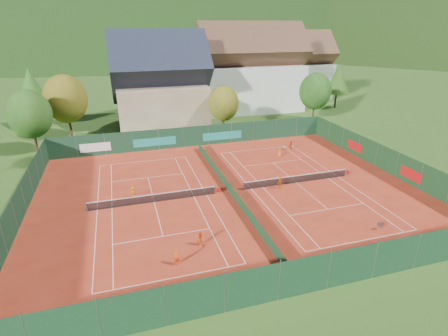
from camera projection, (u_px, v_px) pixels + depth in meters
ground at (229, 192)px, 37.49m from camera, size 600.00×600.00×0.00m
clay_pad at (229, 192)px, 37.48m from camera, size 40.00×32.00×0.01m
court_markings_left at (154, 202)px, 35.32m from camera, size 11.03×23.83×0.00m
court_markings_right at (296, 183)px, 39.63m from camera, size 11.03×23.83×0.00m
tennis_net_left at (155, 198)px, 35.17m from camera, size 13.30×0.10×1.02m
tennis_net_right at (298, 179)px, 39.48m from camera, size 13.30×0.10×1.02m
court_divider at (229, 188)px, 37.29m from camera, size 0.03×28.80×1.00m
fence_north at (193, 137)px, 50.92m from camera, size 40.00×0.10×3.00m
fence_south at (304, 276)px, 22.77m from camera, size 40.00×0.04×3.00m
fence_west at (19, 206)px, 31.51m from camera, size 0.04×32.00×3.00m
fence_east at (386, 159)px, 42.35m from camera, size 0.09×32.00×3.00m
chalet at (161, 86)px, 60.63m from camera, size 16.20×12.00×16.00m
hotel_block_a at (250, 73)px, 70.76m from camera, size 21.60×11.00×17.25m
hotel_block_b at (294, 70)px, 81.90m from camera, size 17.28×10.00×15.50m
tree_west_front at (30, 114)px, 47.14m from camera, size 5.72×5.72×8.69m
tree_west_mid at (66, 99)px, 53.26m from camera, size 6.44×6.44×9.78m
tree_west_back at (31, 88)px, 58.45m from camera, size 5.60×5.60×10.00m
tree_center at (223, 103)px, 56.72m from camera, size 5.01×5.01×7.60m
tree_east_front at (315, 91)px, 63.08m from camera, size 5.72×5.72×8.69m
tree_east_mid at (338, 79)px, 72.59m from camera, size 5.04×5.04×9.00m
tree_east_back at (286, 72)px, 77.24m from camera, size 7.15×7.15×10.86m
mountain_backdrop at (171, 103)px, 266.61m from camera, size 820.00×530.00×242.00m
ball_hopper at (380, 225)px, 30.35m from camera, size 0.34×0.34×0.80m
loose_ball_0 at (183, 250)px, 27.85m from camera, size 0.07×0.07×0.07m
loose_ball_1 at (318, 231)px, 30.36m from camera, size 0.07×0.07×0.07m
loose_ball_2 at (238, 167)px, 43.91m from camera, size 0.07×0.07×0.07m
player_left_near at (177, 257)px, 25.86m from camera, size 0.57×0.42×1.44m
player_left_mid at (200, 239)px, 28.16m from camera, size 0.69×0.55×1.34m
player_left_far at (133, 192)px, 35.92m from camera, size 0.92×0.62×1.31m
player_right_near at (280, 183)px, 37.93m from camera, size 0.88×0.71×1.39m
player_right_far_a at (280, 153)px, 47.06m from camera, size 0.60×0.39×1.21m
player_right_far_b at (291, 145)px, 49.61m from camera, size 1.31×1.21×1.46m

